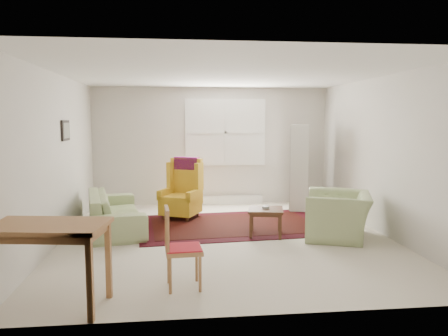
{
  "coord_description": "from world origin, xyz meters",
  "views": [
    {
      "loc": [
        -0.77,
        -6.59,
        1.82
      ],
      "look_at": [
        0.0,
        0.3,
        1.05
      ],
      "focal_mm": 35.0,
      "sensor_mm": 36.0,
      "label": 1
    }
  ],
  "objects": [
    {
      "name": "room",
      "position": [
        0.02,
        0.21,
        1.26
      ],
      "size": [
        5.04,
        5.54,
        2.51
      ],
      "color": "beige",
      "rests_on": "ground"
    },
    {
      "name": "rug",
      "position": [
        0.21,
        0.74,
        0.02
      ],
      "size": [
        3.38,
        2.34,
        0.03
      ],
      "primitive_type": null,
      "rotation": [
        0.0,
        0.0,
        0.09
      ],
      "color": "black",
      "rests_on": "ground"
    },
    {
      "name": "sofa",
      "position": [
        -1.78,
        0.72,
        0.42
      ],
      "size": [
        1.21,
        2.21,
        0.84
      ],
      "primitive_type": "imported",
      "rotation": [
        0.0,
        0.0,
        1.77
      ],
      "color": "#94A56E",
      "rests_on": "ground"
    },
    {
      "name": "armchair",
      "position": [
        1.72,
        -0.21,
        0.42
      ],
      "size": [
        1.26,
        1.34,
        0.84
      ],
      "primitive_type": "imported",
      "rotation": [
        0.0,
        0.0,
        -1.93
      ],
      "color": "#94A56E",
      "rests_on": "ground"
    },
    {
      "name": "wingback_chair",
      "position": [
        -0.69,
        1.38,
        0.56
      ],
      "size": [
        0.88,
        0.9,
        1.12
      ],
      "primitive_type": null,
      "rotation": [
        0.0,
        0.0,
        -0.45
      ],
      "color": "gold",
      "rests_on": "ground"
    },
    {
      "name": "coffee_table",
      "position": [
        0.63,
        0.02,
        0.22
      ],
      "size": [
        0.63,
        0.63,
        0.44
      ],
      "primitive_type": null,
      "rotation": [
        0.0,
        0.0,
        -0.21
      ],
      "color": "#452615",
      "rests_on": "ground"
    },
    {
      "name": "stool",
      "position": [
        -0.9,
        1.54,
        0.21
      ],
      "size": [
        0.34,
        0.34,
        0.42
      ],
      "primitive_type": null,
      "rotation": [
        0.0,
        0.0,
        -0.08
      ],
      "color": "white",
      "rests_on": "ground"
    },
    {
      "name": "cabinet",
      "position": [
        1.72,
        1.98,
        0.86
      ],
      "size": [
        0.53,
        0.76,
        1.72
      ],
      "primitive_type": null,
      "rotation": [
        0.0,
        0.0,
        -0.27
      ],
      "color": "silver",
      "rests_on": "ground"
    },
    {
      "name": "desk",
      "position": [
        -2.1,
        -2.35,
        0.42
      ],
      "size": [
        1.4,
        0.85,
        0.84
      ],
      "primitive_type": null,
      "rotation": [
        0.0,
        0.0,
        -0.15
      ],
      "color": "#A26F41",
      "rests_on": "ground"
    },
    {
      "name": "desk_chair",
      "position": [
        -0.69,
        -1.98,
        0.44
      ],
      "size": [
        0.41,
        0.41,
        0.89
      ],
      "primitive_type": null,
      "rotation": [
        0.0,
        0.0,
        1.64
      ],
      "color": "#A26F41",
      "rests_on": "ground"
    }
  ]
}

